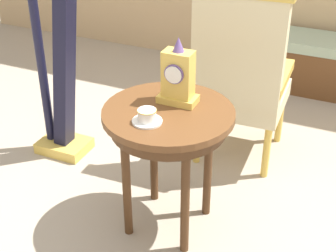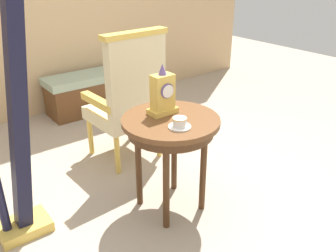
% 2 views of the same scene
% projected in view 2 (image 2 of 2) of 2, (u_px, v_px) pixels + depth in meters
% --- Properties ---
extents(ground_plane, '(10.00, 10.00, 0.00)m').
position_uv_depth(ground_plane, '(165.00, 204.00, 2.62)').
color(ground_plane, tan).
extents(side_table, '(0.64, 0.64, 0.69)m').
position_uv_depth(side_table, '(171.00, 130.00, 2.35)').
color(side_table, brown).
rests_on(side_table, ground).
extents(teacup_left, '(0.14, 0.14, 0.07)m').
position_uv_depth(teacup_left, '(180.00, 123.00, 2.17)').
color(teacup_left, white).
rests_on(teacup_left, side_table).
extents(mantel_clock, '(0.19, 0.11, 0.34)m').
position_uv_depth(mantel_clock, '(163.00, 94.00, 2.32)').
color(mantel_clock, gold).
rests_on(mantel_clock, side_table).
extents(armchair, '(0.57, 0.56, 1.14)m').
position_uv_depth(armchair, '(129.00, 96.00, 2.96)').
color(armchair, beige).
rests_on(armchair, ground).
extents(harp, '(0.40, 0.24, 1.86)m').
position_uv_depth(harp, '(9.00, 126.00, 2.06)').
color(harp, gold).
rests_on(harp, ground).
extents(window_bench, '(0.93, 0.40, 0.44)m').
position_uv_depth(window_bench, '(87.00, 93.00, 4.12)').
color(window_bench, '#9EB299').
rests_on(window_bench, ground).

